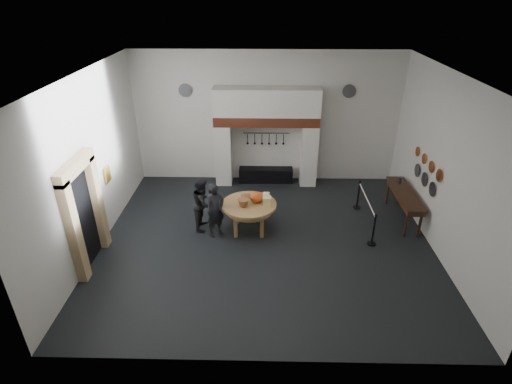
{
  "coord_description": "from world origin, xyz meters",
  "views": [
    {
      "loc": [
        -0.07,
        -9.2,
        6.38
      ],
      "look_at": [
        -0.28,
        0.32,
        1.35
      ],
      "focal_mm": 28.0,
      "sensor_mm": 36.0,
      "label": 1
    }
  ],
  "objects_px": {
    "visitor_far": "(203,203)",
    "side_table": "(406,193)",
    "iron_range": "(266,175)",
    "work_table": "(249,205)",
    "barrier_post_near": "(374,230)",
    "barrier_post_far": "(358,195)",
    "visitor_near": "(215,210)"
  },
  "relations": [
    {
      "from": "iron_range",
      "to": "visitor_near",
      "type": "xyz_separation_m",
      "value": [
        -1.4,
        -3.45,
        0.55
      ]
    },
    {
      "from": "visitor_far",
      "to": "side_table",
      "type": "height_order",
      "value": "visitor_far"
    },
    {
      "from": "work_table",
      "to": "visitor_far",
      "type": "relative_size",
      "value": 0.99
    },
    {
      "from": "work_table",
      "to": "visitor_far",
      "type": "bearing_deg",
      "value": 173.47
    },
    {
      "from": "visitor_near",
      "to": "barrier_post_far",
      "type": "xyz_separation_m",
      "value": [
        4.3,
        1.61,
        -0.35
      ]
    },
    {
      "from": "side_table",
      "to": "barrier_post_near",
      "type": "distance_m",
      "value": 1.85
    },
    {
      "from": "visitor_near",
      "to": "barrier_post_far",
      "type": "relative_size",
      "value": 1.77
    },
    {
      "from": "work_table",
      "to": "side_table",
      "type": "height_order",
      "value": "side_table"
    },
    {
      "from": "visitor_near",
      "to": "barrier_post_far",
      "type": "distance_m",
      "value": 4.6
    },
    {
      "from": "visitor_far",
      "to": "barrier_post_near",
      "type": "relative_size",
      "value": 1.74
    },
    {
      "from": "visitor_near",
      "to": "iron_range",
      "type": "bearing_deg",
      "value": 26.25
    },
    {
      "from": "barrier_post_far",
      "to": "visitor_near",
      "type": "bearing_deg",
      "value": -159.47
    },
    {
      "from": "work_table",
      "to": "barrier_post_near",
      "type": "distance_m",
      "value": 3.46
    },
    {
      "from": "visitor_far",
      "to": "side_table",
      "type": "relative_size",
      "value": 0.71
    },
    {
      "from": "iron_range",
      "to": "work_table",
      "type": "xyz_separation_m",
      "value": [
        -0.48,
        -3.2,
        0.59
      ]
    },
    {
      "from": "side_table",
      "to": "barrier_post_far",
      "type": "xyz_separation_m",
      "value": [
        -1.2,
        0.65,
        -0.42
      ]
    },
    {
      "from": "work_table",
      "to": "barrier_post_near",
      "type": "bearing_deg",
      "value": -10.71
    },
    {
      "from": "barrier_post_far",
      "to": "visitor_far",
      "type": "bearing_deg",
      "value": -165.56
    },
    {
      "from": "work_table",
      "to": "barrier_post_far",
      "type": "relative_size",
      "value": 1.71
    },
    {
      "from": "barrier_post_near",
      "to": "barrier_post_far",
      "type": "bearing_deg",
      "value": 90.0
    },
    {
      "from": "visitor_near",
      "to": "side_table",
      "type": "xyz_separation_m",
      "value": [
        5.5,
        0.96,
        0.07
      ]
    },
    {
      "from": "visitor_far",
      "to": "barrier_post_far",
      "type": "xyz_separation_m",
      "value": [
        4.7,
        1.21,
        -0.33
      ]
    },
    {
      "from": "barrier_post_near",
      "to": "barrier_post_far",
      "type": "distance_m",
      "value": 2.0
    },
    {
      "from": "barrier_post_far",
      "to": "iron_range",
      "type": "bearing_deg",
      "value": 147.6
    },
    {
      "from": "iron_range",
      "to": "side_table",
      "type": "relative_size",
      "value": 0.86
    },
    {
      "from": "visitor_near",
      "to": "visitor_far",
      "type": "relative_size",
      "value": 1.02
    },
    {
      "from": "visitor_far",
      "to": "barrier_post_near",
      "type": "xyz_separation_m",
      "value": [
        4.7,
        -0.79,
        -0.33
      ]
    },
    {
      "from": "work_table",
      "to": "visitor_near",
      "type": "xyz_separation_m",
      "value": [
        -0.92,
        -0.25,
        -0.04
      ]
    },
    {
      "from": "iron_range",
      "to": "work_table",
      "type": "distance_m",
      "value": 3.29
    },
    {
      "from": "iron_range",
      "to": "work_table",
      "type": "height_order",
      "value": "work_table"
    },
    {
      "from": "work_table",
      "to": "side_table",
      "type": "relative_size",
      "value": 0.7
    },
    {
      "from": "barrier_post_far",
      "to": "barrier_post_near",
      "type": "bearing_deg",
      "value": -90.0
    }
  ]
}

